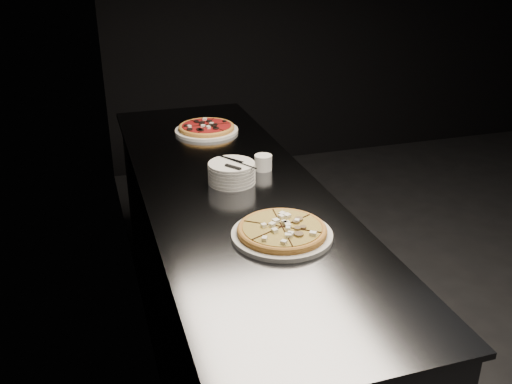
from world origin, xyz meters
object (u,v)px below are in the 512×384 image
object	(u,v)px
cutlery	(234,163)
ramekin	(263,162)
plate_stack	(232,173)
pizza_tomato	(207,128)
pizza_mushroom	(282,231)
counter	(233,278)

from	to	relation	value
cutlery	ramekin	distance (m)	0.21
plate_stack	pizza_tomato	bearing A→B (deg)	85.96
ramekin	pizza_mushroom	bearing A→B (deg)	-102.09
pizza_mushroom	cutlery	distance (m)	0.51
pizza_mushroom	cutlery	xyz separation A→B (m)	(-0.03, 0.50, 0.07)
pizza_mushroom	ramekin	xyz separation A→B (m)	(0.13, 0.61, 0.01)
pizza_mushroom	ramekin	size ratio (longest dim) A/B	5.31
cutlery	ramekin	bearing A→B (deg)	-1.26
pizza_tomato	plate_stack	bearing A→B (deg)	-94.04
counter	pizza_mushroom	size ratio (longest dim) A/B	5.84
counter	pizza_mushroom	distance (m)	0.69
pizza_mushroom	pizza_tomato	xyz separation A→B (m)	(0.01, 1.21, -0.00)
pizza_tomato	pizza_mushroom	bearing A→B (deg)	-90.37
plate_stack	pizza_mushroom	bearing A→B (deg)	-85.44
pizza_mushroom	pizza_tomato	size ratio (longest dim) A/B	1.24
counter	ramekin	size ratio (longest dim) A/B	30.98
pizza_tomato	ramekin	distance (m)	0.61
pizza_tomato	cutlery	xyz separation A→B (m)	(-0.04, -0.71, 0.07)
counter	pizza_mushroom	world-z (taller)	pizza_mushroom
pizza_tomato	ramekin	world-z (taller)	ramekin
plate_stack	ramekin	bearing A→B (deg)	29.36
pizza_mushroom	plate_stack	distance (m)	0.52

